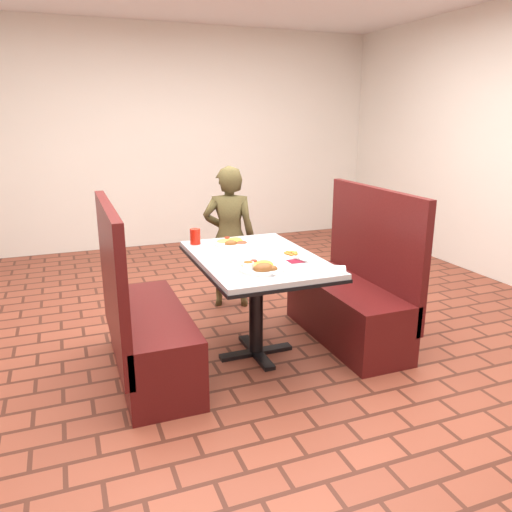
# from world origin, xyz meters

# --- Properties ---
(room) EXTENTS (7.00, 7.04, 2.82)m
(room) POSITION_xyz_m (0.00, 0.00, 1.91)
(room) COLOR brown
(room) RESTS_ON ground
(dining_table) EXTENTS (0.81, 1.21, 0.75)m
(dining_table) POSITION_xyz_m (0.00, 0.00, 0.65)
(dining_table) COLOR #B7BABC
(dining_table) RESTS_ON ground
(booth_bench_left) EXTENTS (0.47, 1.20, 1.17)m
(booth_bench_left) POSITION_xyz_m (-0.80, 0.00, 0.33)
(booth_bench_left) COLOR #511312
(booth_bench_left) RESTS_ON ground
(booth_bench_right) EXTENTS (0.47, 1.20, 1.17)m
(booth_bench_right) POSITION_xyz_m (0.80, 0.00, 0.33)
(booth_bench_right) COLOR #511312
(booth_bench_right) RESTS_ON ground
(diner_person) EXTENTS (0.54, 0.45, 1.28)m
(diner_person) POSITION_xyz_m (0.14, 1.02, 0.64)
(diner_person) COLOR brown
(diner_person) RESTS_ON ground
(near_dinner_plate) EXTENTS (0.30, 0.30, 0.09)m
(near_dinner_plate) POSITION_xyz_m (-0.09, -0.31, 0.78)
(near_dinner_plate) COLOR white
(near_dinner_plate) RESTS_ON dining_table
(far_dinner_plate) EXTENTS (0.28, 0.28, 0.07)m
(far_dinner_plate) POSITION_xyz_m (-0.05, 0.37, 0.78)
(far_dinner_plate) COLOR white
(far_dinner_plate) RESTS_ON dining_table
(plantain_plate) EXTENTS (0.16, 0.16, 0.02)m
(plantain_plate) POSITION_xyz_m (0.23, -0.08, 0.76)
(plantain_plate) COLOR white
(plantain_plate) RESTS_ON dining_table
(maroon_napkin) EXTENTS (0.10, 0.10, 0.00)m
(maroon_napkin) POSITION_xyz_m (0.20, -0.22, 0.75)
(maroon_napkin) COLOR maroon
(maroon_napkin) RESTS_ON dining_table
(spoon_utensil) EXTENTS (0.05, 0.14, 0.00)m
(spoon_utensil) POSITION_xyz_m (0.23, -0.23, 0.76)
(spoon_utensil) COLOR #B9B9BD
(spoon_utensil) RESTS_ON dining_table
(red_tumbler) EXTENTS (0.08, 0.08, 0.12)m
(red_tumbler) POSITION_xyz_m (-0.31, 0.48, 0.81)
(red_tumbler) COLOR red
(red_tumbler) RESTS_ON dining_table
(paper_napkin) EXTENTS (0.25, 0.24, 0.01)m
(paper_napkin) POSITION_xyz_m (0.31, -0.47, 0.76)
(paper_napkin) COLOR white
(paper_napkin) RESTS_ON dining_table
(knife_utensil) EXTENTS (0.03, 0.19, 0.00)m
(knife_utensil) POSITION_xyz_m (-0.09, -0.37, 0.76)
(knife_utensil) COLOR silver
(knife_utensil) RESTS_ON dining_table
(fork_utensil) EXTENTS (0.01, 0.14, 0.00)m
(fork_utensil) POSITION_xyz_m (-0.07, -0.42, 0.76)
(fork_utensil) COLOR silver
(fork_utensil) RESTS_ON dining_table
(lettuce_shreds) EXTENTS (0.28, 0.32, 0.00)m
(lettuce_shreds) POSITION_xyz_m (0.04, 0.06, 0.75)
(lettuce_shreds) COLOR #83C34E
(lettuce_shreds) RESTS_ON dining_table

